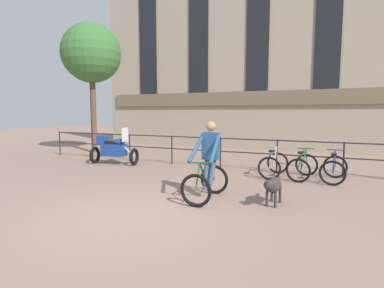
% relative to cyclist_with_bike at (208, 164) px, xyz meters
% --- Properties ---
extents(ground_plane, '(60.00, 60.00, 0.00)m').
position_rel_cyclist_with_bike_xyz_m(ground_plane, '(-0.92, -1.63, -0.76)').
color(ground_plane, '#8E7060').
extents(canal_railing, '(15.05, 0.05, 1.05)m').
position_rel_cyclist_with_bike_xyz_m(canal_railing, '(-0.92, 3.57, -0.05)').
color(canal_railing, '#232326').
rests_on(canal_railing, ground_plane).
extents(building_facade, '(18.00, 0.72, 10.67)m').
position_rel_cyclist_with_bike_xyz_m(building_facade, '(-0.92, 9.36, 4.55)').
color(building_facade, gray).
rests_on(building_facade, ground_plane).
extents(cyclist_with_bike, '(0.69, 1.17, 1.70)m').
position_rel_cyclist_with_bike_xyz_m(cyclist_with_bike, '(0.00, 0.00, 0.00)').
color(cyclist_with_bike, black).
rests_on(cyclist_with_bike, ground_plane).
extents(dog, '(0.32, 1.02, 0.60)m').
position_rel_cyclist_with_bike_xyz_m(dog, '(1.40, 0.06, -0.35)').
color(dog, '#332D28').
rests_on(dog, ground_plane).
extents(parked_motorcycle, '(1.80, 0.89, 1.35)m').
position_rel_cyclist_with_bike_xyz_m(parked_motorcycle, '(-4.72, 2.66, -0.20)').
color(parked_motorcycle, black).
rests_on(parked_motorcycle, ground_plane).
extents(parked_bicycle_near_lamp, '(0.74, 1.15, 0.86)m').
position_rel_cyclist_with_bike_xyz_m(parked_bicycle_near_lamp, '(0.96, 2.91, -0.41)').
color(parked_bicycle_near_lamp, black).
rests_on(parked_bicycle_near_lamp, ground_plane).
extents(parked_bicycle_mid_left, '(0.81, 1.19, 0.86)m').
position_rel_cyclist_with_bike_xyz_m(parked_bicycle_mid_left, '(1.76, 2.91, -0.41)').
color(parked_bicycle_mid_left, black).
rests_on(parked_bicycle_mid_left, ground_plane).
extents(parked_bicycle_mid_right, '(0.75, 1.16, 0.86)m').
position_rel_cyclist_with_bike_xyz_m(parked_bicycle_mid_right, '(2.57, 2.91, -0.41)').
color(parked_bicycle_mid_right, black).
rests_on(parked_bicycle_mid_right, ground_plane).
extents(tree_canalside_left, '(2.69, 2.69, 5.94)m').
position_rel_cyclist_with_bike_xyz_m(tree_canalside_left, '(-7.64, 4.87, 3.80)').
color(tree_canalside_left, brown).
rests_on(tree_canalside_left, ground_plane).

